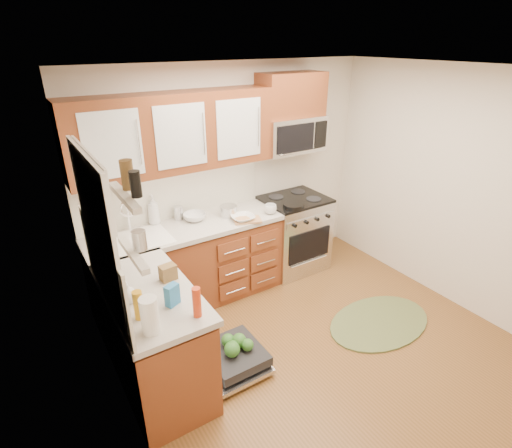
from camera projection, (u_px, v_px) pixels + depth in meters
floor at (325, 351)px, 3.80m from camera, size 3.50×3.50×0.00m
ceiling at (352, 71)px, 2.73m from camera, size 3.50×3.50×0.00m
wall_back at (232, 177)px, 4.60m from camera, size 3.50×0.04×2.50m
wall_left at (121, 303)px, 2.42m from camera, size 0.04×3.50×2.50m
wall_right at (463, 193)px, 4.11m from camera, size 0.04×3.50×2.50m
base_cabinet_back at (190, 267)px, 4.37m from camera, size 2.05×0.60×0.85m
base_cabinet_left at (155, 341)px, 3.31m from camera, size 0.60×1.25×0.85m
countertop_back at (187, 229)px, 4.16m from camera, size 2.07×0.64×0.05m
countertop_left at (149, 293)px, 3.12m from camera, size 0.64×1.27×0.05m
backsplash_back at (174, 192)px, 4.26m from camera, size 2.05×0.02×0.57m
backsplash_left at (104, 270)px, 2.84m from camera, size 0.02×1.25×0.57m
upper_cabinets at (174, 133)px, 3.85m from camera, size 2.05×0.35×0.75m
cabinet_over_mw at (291, 95)px, 4.42m from camera, size 0.76×0.35×0.47m
range at (293, 233)px, 5.02m from camera, size 0.76×0.64×0.95m
microwave at (291, 134)px, 4.59m from camera, size 0.76×0.38×0.40m
sink at (139, 251)px, 3.93m from camera, size 0.62×0.50×0.26m
dishwasher at (231, 359)px, 3.57m from camera, size 0.70×0.60×0.20m
window at (97, 228)px, 2.68m from camera, size 0.03×1.05×1.05m
window_blind at (92, 181)px, 2.55m from camera, size 0.02×0.96×0.40m
shelf_upper at (124, 197)px, 1.82m from camera, size 0.04×0.40×0.03m
shelf_lower at (133, 254)px, 1.95m from camera, size 0.04×0.40×0.03m
rug at (379, 322)px, 4.17m from camera, size 1.33×1.03×0.02m
skillet at (294, 206)px, 4.54m from camera, size 0.28×0.28×0.04m
stock_pot at (229, 211)px, 4.38m from camera, size 0.21×0.21×0.12m
cutting_board at (247, 220)px, 4.27m from camera, size 0.33×0.27×0.02m
canister at (178, 213)px, 4.28m from camera, size 0.11×0.11×0.15m
paper_towel_roll at (150, 315)px, 2.61m from camera, size 0.16×0.16×0.26m
mustard_bottle at (138, 305)px, 2.75m from camera, size 0.07×0.07×0.22m
red_bottle at (197, 302)px, 2.77m from camera, size 0.07×0.07×0.23m
wooden_box at (168, 272)px, 3.22m from camera, size 0.14×0.11×0.13m
blue_carton at (172, 295)px, 2.91m from camera, size 0.12×0.10×0.17m
bowl_a at (243, 218)px, 4.27m from camera, size 0.25×0.25×0.06m
bowl_b at (195, 217)px, 4.28m from camera, size 0.25×0.25×0.08m
cup at (270, 209)px, 4.43m from camera, size 0.17×0.17×0.11m
soap_bottle_a at (153, 210)px, 4.14m from camera, size 0.13×0.13×0.32m
soap_bottle_b at (107, 258)px, 3.38m from camera, size 0.10×0.10×0.18m
soap_bottle_c at (127, 292)px, 2.93m from camera, size 0.18×0.18×0.17m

